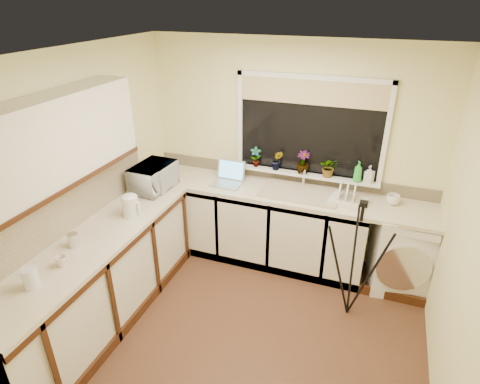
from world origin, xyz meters
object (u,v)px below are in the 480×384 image
(microwave, at_px, (153,177))
(soap_bottle_clear, at_px, (369,174))
(plant_a, at_px, (256,157))
(washing_machine, at_px, (404,249))
(plant_c, at_px, (303,162))
(soap_bottle_green, at_px, (358,172))
(laptop, at_px, (228,177))
(glass_jug, at_px, (30,278))
(tripod, at_px, (355,261))
(cup_back, at_px, (393,200))
(dish_rack, at_px, (348,201))
(steel_jar, at_px, (73,240))
(cup_left, at_px, (61,261))
(plant_d, at_px, (329,167))
(kettle, at_px, (130,206))
(plant_b, at_px, (277,160))

(microwave, xyz_separation_m, soap_bottle_clear, (2.19, 0.65, 0.10))
(plant_a, distance_m, soap_bottle_clear, 1.24)
(washing_machine, xyz_separation_m, soap_bottle_clear, (-0.46, 0.20, 0.70))
(plant_c, relative_size, soap_bottle_green, 1.12)
(laptop, distance_m, plant_a, 0.38)
(laptop, xyz_separation_m, glass_jug, (-0.69, -2.16, 0.02))
(tripod, height_order, cup_back, tripod)
(tripod, relative_size, microwave, 2.43)
(washing_machine, height_order, dish_rack, dish_rack)
(microwave, relative_size, soap_bottle_clear, 2.77)
(steel_jar, xyz_separation_m, cup_left, (0.09, -0.25, -0.02))
(glass_jug, xyz_separation_m, plant_d, (1.76, 2.38, 0.18))
(washing_machine, xyz_separation_m, plant_a, (-1.70, 0.19, 0.73))
(plant_c, relative_size, cup_back, 1.89)
(kettle, bearing_deg, laptop, 59.52)
(microwave, height_order, cup_back, microwave)
(kettle, xyz_separation_m, microwave, (-0.10, 0.59, 0.04))
(plant_b, height_order, plant_d, plant_b)
(dish_rack, height_order, plant_d, plant_d)
(soap_bottle_green, distance_m, cup_left, 2.92)
(plant_d, bearing_deg, washing_machine, -12.57)
(laptop, relative_size, steel_jar, 2.76)
(plant_c, relative_size, soap_bottle_clear, 1.37)
(washing_machine, distance_m, plant_b, 1.63)
(dish_rack, height_order, soap_bottle_clear, soap_bottle_clear)
(kettle, distance_m, cup_left, 0.87)
(dish_rack, bearing_deg, soap_bottle_green, 90.14)
(kettle, relative_size, microwave, 0.40)
(cup_left, bearing_deg, laptop, 70.54)
(dish_rack, distance_m, microwave, 2.07)
(glass_jug, bearing_deg, plant_c, 58.16)
(dish_rack, relative_size, steel_jar, 2.93)
(kettle, height_order, soap_bottle_green, soap_bottle_green)
(washing_machine, height_order, microwave, microwave)
(washing_machine, xyz_separation_m, laptop, (-1.95, -0.02, 0.53))
(plant_a, xyz_separation_m, soap_bottle_clear, (1.24, 0.01, -0.02))
(washing_machine, relative_size, microwave, 1.73)
(plant_a, xyz_separation_m, plant_b, (0.25, -0.00, -0.00))
(microwave, relative_size, plant_b, 2.25)
(soap_bottle_clear, relative_size, cup_left, 2.08)
(kettle, height_order, plant_b, plant_b)
(plant_d, bearing_deg, glass_jug, -126.48)
(plant_b, height_order, soap_bottle_green, plant_b)
(soap_bottle_clear, bearing_deg, kettle, -149.36)
(glass_jug, height_order, soap_bottle_clear, soap_bottle_clear)
(plant_a, bearing_deg, glass_jug, -111.53)
(cup_left, bearing_deg, dish_rack, 42.63)
(plant_c, relative_size, cup_left, 2.84)
(plant_b, xyz_separation_m, plant_d, (0.57, 0.01, -0.00))
(kettle, xyz_separation_m, plant_d, (1.67, 1.24, 0.16))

